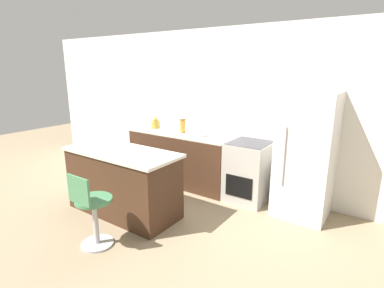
# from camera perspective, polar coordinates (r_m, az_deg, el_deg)

# --- Properties ---
(ground_plane) EXTENTS (14.00, 14.00, 0.00)m
(ground_plane) POSITION_cam_1_polar(r_m,az_deg,el_deg) (4.98, -1.56, -9.07)
(ground_plane) COLOR #998466
(wall_back) EXTENTS (8.00, 0.06, 2.60)m
(wall_back) POSITION_cam_1_polar(r_m,az_deg,el_deg) (5.18, 2.90, 6.81)
(wall_back) COLOR white
(wall_back) RESTS_ON ground_plane
(back_counter) EXTENTS (1.90, 0.64, 0.91)m
(back_counter) POSITION_cam_1_polar(r_m,az_deg,el_deg) (5.24, -1.90, -2.60)
(back_counter) COLOR #422819
(back_counter) RESTS_ON ground_plane
(kitchen_island) EXTENTS (1.65, 0.72, 0.90)m
(kitchen_island) POSITION_cam_1_polar(r_m,az_deg,el_deg) (4.27, -13.02, -7.02)
(kitchen_island) COLOR #422819
(kitchen_island) RESTS_ON ground_plane
(oven_range) EXTENTS (0.59, 0.65, 0.91)m
(oven_range) POSITION_cam_1_polar(r_m,az_deg,el_deg) (4.64, 10.71, -5.15)
(oven_range) COLOR #B7B2A8
(oven_range) RESTS_ON ground_plane
(refrigerator) EXTENTS (0.69, 0.68, 1.70)m
(refrigerator) POSITION_cam_1_polar(r_m,az_deg,el_deg) (4.27, 20.85, -2.06)
(refrigerator) COLOR silver
(refrigerator) RESTS_ON ground_plane
(stool_chair) EXTENTS (0.41, 0.41, 0.89)m
(stool_chair) POSITION_cam_1_polar(r_m,az_deg,el_deg) (3.60, -18.46, -12.13)
(stool_chair) COLOR #B7B7BC
(stool_chair) RESTS_ON ground_plane
(kettle) EXTENTS (0.17, 0.17, 0.20)m
(kettle) POSITION_cam_1_polar(r_m,az_deg,el_deg) (5.48, -6.94, 3.88)
(kettle) COLOR #B29333
(kettle) RESTS_ON back_counter
(mixing_bowl) EXTENTS (0.28, 0.28, 0.10)m
(mixing_bowl) POSITION_cam_1_polar(r_m,az_deg,el_deg) (4.90, 1.62, 2.34)
(mixing_bowl) COLOR white
(mixing_bowl) RESTS_ON back_counter
(canister_jar) EXTENTS (0.11, 0.11, 0.23)m
(canister_jar) POSITION_cam_1_polar(r_m,az_deg,el_deg) (5.09, -1.77, 3.54)
(canister_jar) COLOR #B77F33
(canister_jar) RESTS_ON back_counter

